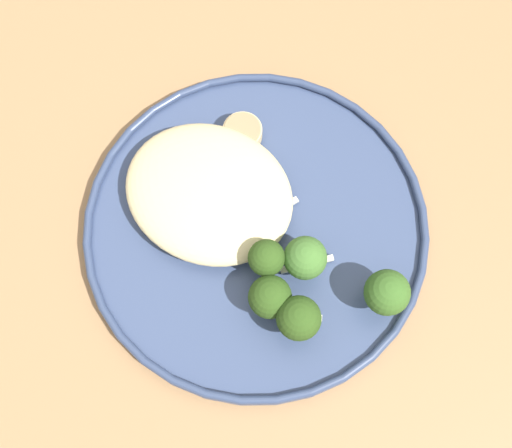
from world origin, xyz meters
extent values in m
plane|color=#665B51|center=(0.00, 0.00, 0.00)|extent=(6.00, 6.00, 0.00)
cube|color=#9E754C|center=(0.00, 0.00, 0.72)|extent=(1.40, 1.00, 0.04)
cylinder|color=#38476B|center=(-0.03, 0.01, 0.74)|extent=(0.29, 0.29, 0.01)
torus|color=#334162|center=(-0.03, 0.01, 0.75)|extent=(0.29, 0.29, 0.01)
ellipsoid|color=beige|center=(0.01, 0.01, 0.77)|extent=(0.14, 0.12, 0.03)
cylinder|color=beige|center=(0.02, 0.01, 0.76)|extent=(0.02, 0.02, 0.01)
cylinder|color=#988766|center=(0.02, 0.01, 0.77)|extent=(0.02, 0.02, 0.00)
cylinder|color=#E5C689|center=(0.01, -0.06, 0.76)|extent=(0.03, 0.03, 0.01)
cylinder|color=#958159|center=(0.01, -0.06, 0.77)|extent=(0.03, 0.03, 0.00)
cylinder|color=#E5C689|center=(-0.03, 0.00, 0.76)|extent=(0.03, 0.03, 0.01)
cylinder|color=#958159|center=(-0.03, 0.00, 0.77)|extent=(0.03, 0.03, 0.00)
cylinder|color=#E5C689|center=(0.00, 0.02, 0.76)|extent=(0.03, 0.03, 0.02)
cylinder|color=#958159|center=(0.00, 0.02, 0.77)|extent=(0.03, 0.03, 0.00)
cylinder|color=#7A994C|center=(-0.10, 0.07, 0.76)|extent=(0.02, 0.02, 0.02)
sphere|color=#2D4C19|center=(-0.10, 0.07, 0.78)|extent=(0.03, 0.03, 0.03)
cylinder|color=#89A356|center=(-0.15, 0.02, 0.76)|extent=(0.02, 0.02, 0.02)
sphere|color=#386023|center=(-0.15, 0.02, 0.78)|extent=(0.04, 0.04, 0.04)
cylinder|color=#89A356|center=(-0.06, 0.04, 0.76)|extent=(0.02, 0.02, 0.02)
sphere|color=#2D4C19|center=(-0.06, 0.04, 0.78)|extent=(0.03, 0.03, 0.03)
cylinder|color=#89A356|center=(-0.08, 0.02, 0.76)|extent=(0.02, 0.02, 0.02)
sphere|color=#42702D|center=(-0.08, 0.02, 0.78)|extent=(0.03, 0.03, 0.03)
cylinder|color=#7A994C|center=(-0.07, 0.06, 0.76)|extent=(0.02, 0.02, 0.02)
sphere|color=#2D4C19|center=(-0.07, 0.06, 0.78)|extent=(0.03, 0.03, 0.03)
cube|color=silver|center=(-0.09, 0.02, 0.75)|extent=(0.04, 0.03, 0.00)
cube|color=silver|center=(-0.04, -0.01, 0.75)|extent=(0.03, 0.05, 0.00)
cube|color=silver|center=(-0.10, 0.06, 0.75)|extent=(0.04, 0.02, 0.00)
camera|label=1|loc=(-0.11, 0.16, 1.29)|focal=46.86mm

